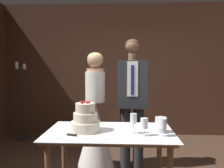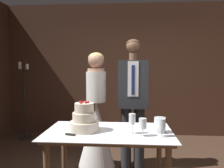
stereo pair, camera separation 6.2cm
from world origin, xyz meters
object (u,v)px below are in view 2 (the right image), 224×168
wine_glass_middle (132,120)px  bride (96,125)px  cake_table (109,142)px  hurricane_candle (160,125)px  cake_knife (79,136)px  candle_stand (25,104)px  tiered_cake (84,119)px  wine_glass_far (143,124)px  wine_glass_near (161,124)px  groom (133,99)px

wine_glass_middle → bride: (-0.49, 0.99, -0.33)m
cake_table → wine_glass_middle: size_ratio=6.53×
wine_glass_middle → hurricane_candle: wine_glass_middle is taller
cake_knife → candle_stand: (-1.63, 2.29, -0.11)m
bride → hurricane_candle: bearing=-51.0°
cake_knife → candle_stand: bearing=140.7°
cake_table → candle_stand: size_ratio=0.81×
candle_stand → bride: bearing=-35.6°
wine_glass_middle → hurricane_candle: size_ratio=1.29×
cake_table → bride: size_ratio=0.76×
tiered_cake → wine_glass_middle: (0.48, -0.05, 0.02)m
cake_table → wine_glass_far: wine_glass_far is taller
wine_glass_near → candle_stand: candle_stand is taller
wine_glass_middle → groom: groom is taller
wine_glass_far → groom: groom is taller
hurricane_candle → candle_stand: size_ratio=0.10×
wine_glass_near → tiered_cake: bearing=170.1°
cake_knife → bride: size_ratio=0.27×
hurricane_candle → candle_stand: 3.20m
cake_table → candle_stand: 2.82m
cake_table → tiered_cake: (-0.24, -0.01, 0.23)m
cake_knife → wine_glass_near: bearing=19.1°
tiered_cake → hurricane_candle: tiered_cake is taller
wine_glass_far → wine_glass_near: bearing=-2.3°
bride → cake_knife: bearing=-89.9°
wine_glass_near → hurricane_candle: 0.14m
bride → candle_stand: 2.01m
bride → tiered_cake: bearing=-89.0°
cake_table → wine_glass_near: size_ratio=7.55×
cake_knife → wine_glass_middle: size_ratio=2.30×
wine_glass_far → groom: size_ratio=0.09×
tiered_cake → wine_glass_far: 0.58m
bride → candle_stand: bride is taller
wine_glass_far → bride: (-0.59, 1.06, -0.30)m
wine_glass_near → groom: size_ratio=0.09×
cake_knife → hurricane_candle: (0.76, 0.18, 0.06)m
groom → candle_stand: groom is taller
wine_glass_near → bride: 1.35m
cake_knife → bride: bearing=105.2°
tiered_cake → bride: bride is taller
wine_glass_near → hurricane_candle: size_ratio=1.12×
wine_glass_far → cake_table: bearing=157.5°
wine_glass_far → candle_stand: size_ratio=0.11×
tiered_cake → cake_knife: (-0.01, -0.18, -0.11)m
cake_knife → hurricane_candle: size_ratio=2.97×
cake_table → groom: (0.26, 0.92, 0.31)m
cake_table → candle_stand: bearing=132.1°
tiered_cake → wine_glass_middle: bearing=-6.3°
groom → wine_glass_middle: bearing=-91.6°
cake_knife → candle_stand: 2.81m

